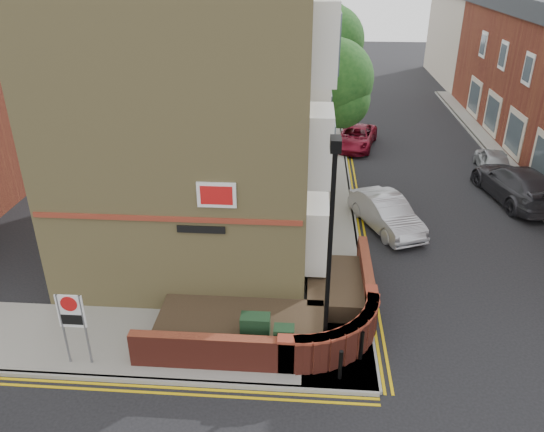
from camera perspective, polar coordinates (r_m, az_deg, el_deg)
The scene contains 25 objects.
ground at distance 14.43m, azimuth -1.05°, elevation -18.07°, with size 120.00×120.00×0.00m, color black.
pavement_corner at distance 16.10m, azimuth -13.40°, elevation -13.06°, with size 13.00×3.00×0.12m, color gray.
pavement_main at distance 28.11m, azimuth 5.97°, elevation 5.41°, with size 2.00×32.00×0.12m, color gray.
kerb_side at distance 15.04m, azimuth -15.05°, elevation -16.64°, with size 13.00×0.15×0.12m, color gray.
kerb_main_near at distance 28.16m, azimuth 8.01°, elevation 5.33°, with size 0.15×32.00×0.12m, color gray.
kerb_main_far at distance 27.22m, azimuth 25.40°, elevation 2.14°, with size 0.15×40.00×0.12m, color gray.
yellow_lines_side at distance 14.91m, azimuth -15.33°, elevation -17.43°, with size 13.00×0.28×0.01m, color gold.
yellow_lines_main at distance 28.20m, azimuth 8.51°, elevation 5.21°, with size 0.28×32.00×0.01m, color gold.
corner_building at distance 19.03m, azimuth -7.82°, elevation 14.47°, with size 8.95×10.40×13.60m.
garden_wall at distance 16.30m, azimuth -0.25°, elevation -11.90°, with size 6.80×6.00×1.20m, color maroon, non-canonical shape.
lamppost at distance 13.30m, azimuth 6.19°, elevation -4.32°, with size 0.25×0.50×6.30m.
utility_cabinet_large at distance 14.94m, azimuth -1.80°, elevation -12.53°, with size 0.80×0.45×1.20m, color #163219.
utility_cabinet_small at distance 14.69m, azimuth 1.28°, elevation -13.57°, with size 0.55×0.40×1.10m, color #163219.
bollard_near at distance 14.33m, azimuth 7.37°, elevation -15.60°, with size 0.11×0.11×0.90m, color black.
bollard_far at distance 14.98m, azimuth 9.60°, elevation -13.57°, with size 0.11×0.11×0.90m, color black.
zone_sign at distance 14.93m, azimuth -20.73°, elevation -10.10°, with size 0.72×0.07×2.20m.
far_terrace_cream at distance 50.44m, azimuth 20.74°, elevation 18.04°, with size 5.40×12.40×8.00m.
tree_near at distance 24.89m, azimuth 6.57°, elevation 13.78°, with size 3.64×3.65×6.70m.
tree_mid at distance 32.66m, azimuth 6.18°, elevation 17.72°, with size 4.03×4.03×7.42m.
tree_far at distance 40.62m, azimuth 5.88°, elevation 19.05°, with size 3.81×3.81×7.00m.
traffic_light_assembly at distance 36.01m, azimuth 6.54°, elevation 14.61°, with size 0.20×0.16×4.20m.
silver_car_near at distance 21.87m, azimuth 12.21°, elevation 0.31°, with size 1.45×4.14×1.37m, color #A0A2A8.
red_car_main at distance 31.10m, azimuth 9.01°, elevation 8.38°, with size 1.99×4.31×1.20m, color maroon.
grey_car_far at distance 26.27m, azimuth 24.81°, elevation 3.17°, with size 2.21×5.44×1.58m, color #2A2A2E.
silver_car_far at distance 29.36m, azimuth 22.69°, elevation 5.54°, with size 1.45×3.61×1.23m, color #999DA0.
Camera 1 is at (1.00, -10.22, 10.14)m, focal length 35.00 mm.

